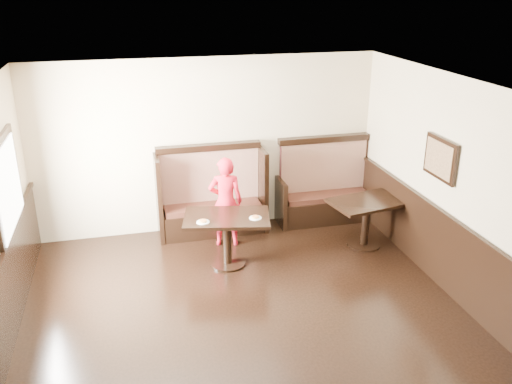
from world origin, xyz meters
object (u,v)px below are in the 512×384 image
object	(u,v)px
booth_main	(211,201)
booth_neighbor	(324,193)
child	(226,202)
table_neighbor	(366,212)
table_main	(227,228)

from	to	relation	value
booth_main	booth_neighbor	distance (m)	1.95
booth_main	booth_neighbor	size ratio (longest dim) A/B	1.06
booth_neighbor	child	size ratio (longest dim) A/B	1.16
table_neighbor	booth_neighbor	bearing A→B (deg)	92.28
table_main	table_neighbor	distance (m)	2.18
booth_main	table_main	bearing A→B (deg)	-88.74
booth_main	table_main	xyz separation A→B (m)	(0.03, -1.17, 0.06)
table_neighbor	child	size ratio (longest dim) A/B	0.84
table_main	table_neighbor	bearing A→B (deg)	13.75
booth_neighbor	table_neighbor	world-z (taller)	booth_neighbor
booth_neighbor	table_neighbor	xyz separation A→B (m)	(0.26, -1.10, 0.08)
booth_main	table_neighbor	distance (m)	2.47
booth_main	table_neighbor	size ratio (longest dim) A/B	1.46
table_neighbor	child	world-z (taller)	child
child	table_neighbor	bearing A→B (deg)	176.04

